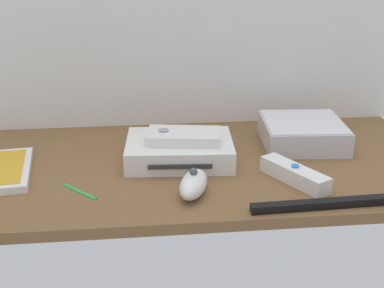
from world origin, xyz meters
The scene contains 8 objects.
ground_plane centered at (0.00, 0.00, -1.00)cm, with size 100.00×48.00×2.00cm, color brown.
game_console centered at (-2.37, 1.46, 2.20)cm, with size 22.09×17.64×4.40cm.
mini_computer centered at (24.88, 7.56, 2.64)cm, with size 18.26×18.26×5.30cm.
remote_wand centered at (17.68, -10.92, 1.51)cm, with size 10.27×14.71×3.40cm.
remote_nunchuk centered at (-1.28, -14.11, 2.04)cm, with size 7.38×10.88×5.10cm.
remote_classic_pad centered at (-1.55, 0.70, 5.41)cm, with size 15.46×10.12×2.40cm.
sensor_bar centered at (19.26, -21.25, 0.70)cm, with size 24.00×1.80×1.40cm, color black.
stylus_pen centered at (-21.15, -10.96, 0.35)cm, with size 0.70×0.70×9.00cm, color green.
Camera 1 is at (-10.61, -97.27, 42.12)cm, focal length 49.99 mm.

